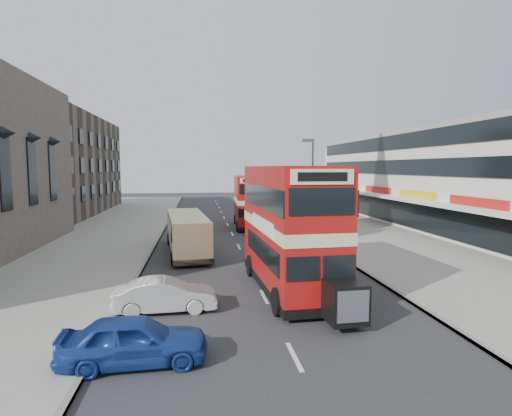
{
  "coord_description": "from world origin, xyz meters",
  "views": [
    {
      "loc": [
        -2.84,
        -16.04,
        5.79
      ],
      "look_at": [
        0.1,
        5.39,
        3.68
      ],
      "focal_mm": 29.36,
      "sensor_mm": 36.0,
      "label": 1
    }
  ],
  "objects_px": {
    "coach": "(187,232)",
    "car_right_c": "(267,211)",
    "car_right_a": "(293,231)",
    "car_right_b": "(287,225)",
    "car_left_near": "(134,340)",
    "bus_second": "(248,201)",
    "cyclist": "(273,225)",
    "pedestrian_near": "(334,228)",
    "street_lamp": "(312,179)",
    "pedestrian_far": "(301,209)",
    "car_left_front": "(165,295)",
    "bus_main": "(290,228)"
  },
  "relations": [
    {
      "from": "bus_second",
      "to": "car_left_front",
      "type": "xyz_separation_m",
      "value": [
        -6.1,
        -23.2,
        -1.85
      ]
    },
    {
      "from": "bus_main",
      "to": "car_right_a",
      "type": "bearing_deg",
      "value": -106.29
    },
    {
      "from": "coach",
      "to": "car_left_front",
      "type": "xyz_separation_m",
      "value": [
        -0.57,
        -11.55,
        -0.76
      ]
    },
    {
      "from": "bus_second",
      "to": "car_right_a",
      "type": "height_order",
      "value": "bus_second"
    },
    {
      "from": "car_right_a",
      "to": "cyclist",
      "type": "height_order",
      "value": "cyclist"
    },
    {
      "from": "street_lamp",
      "to": "pedestrian_near",
      "type": "bearing_deg",
      "value": -73.27
    },
    {
      "from": "car_right_a",
      "to": "car_right_b",
      "type": "xyz_separation_m",
      "value": [
        0.43,
        4.43,
        -0.11
      ]
    },
    {
      "from": "street_lamp",
      "to": "car_right_a",
      "type": "relative_size",
      "value": 1.8
    },
    {
      "from": "pedestrian_near",
      "to": "pedestrian_far",
      "type": "relative_size",
      "value": 1.11
    },
    {
      "from": "coach",
      "to": "car_left_front",
      "type": "distance_m",
      "value": 11.59
    },
    {
      "from": "car_right_c",
      "to": "car_left_near",
      "type": "bearing_deg",
      "value": -14.73
    },
    {
      "from": "bus_main",
      "to": "bus_second",
      "type": "relative_size",
      "value": 1.17
    },
    {
      "from": "street_lamp",
      "to": "coach",
      "type": "xyz_separation_m",
      "value": [
        -10.18,
        -5.78,
        -3.35
      ]
    },
    {
      "from": "coach",
      "to": "car_right_c",
      "type": "bearing_deg",
      "value": 60.05
    },
    {
      "from": "car_right_a",
      "to": "car_right_b",
      "type": "height_order",
      "value": "car_right_a"
    },
    {
      "from": "pedestrian_far",
      "to": "street_lamp",
      "type": "bearing_deg",
      "value": -107.05
    },
    {
      "from": "street_lamp",
      "to": "car_left_front",
      "type": "distance_m",
      "value": 20.81
    },
    {
      "from": "car_right_c",
      "to": "pedestrian_near",
      "type": "relative_size",
      "value": 2.28
    },
    {
      "from": "car_right_c",
      "to": "cyclist",
      "type": "distance_m",
      "value": 11.99
    },
    {
      "from": "coach",
      "to": "car_left_front",
      "type": "bearing_deg",
      "value": -98.59
    },
    {
      "from": "pedestrian_near",
      "to": "pedestrian_far",
      "type": "bearing_deg",
      "value": -103.01
    },
    {
      "from": "bus_main",
      "to": "coach",
      "type": "xyz_separation_m",
      "value": [
        -5.02,
        9.3,
        -1.54
      ]
    },
    {
      "from": "car_left_near",
      "to": "car_right_b",
      "type": "relative_size",
      "value": 1.1
    },
    {
      "from": "car_right_a",
      "to": "car_left_front",
      "type": "bearing_deg",
      "value": -26.09
    },
    {
      "from": "cyclist",
      "to": "pedestrian_near",
      "type": "bearing_deg",
      "value": -45.69
    },
    {
      "from": "coach",
      "to": "car_left_front",
      "type": "relative_size",
      "value": 2.29
    },
    {
      "from": "pedestrian_near",
      "to": "car_left_front",
      "type": "bearing_deg",
      "value": 42.41
    },
    {
      "from": "car_right_a",
      "to": "bus_second",
      "type": "bearing_deg",
      "value": -155.22
    },
    {
      "from": "bus_main",
      "to": "cyclist",
      "type": "distance_m",
      "value": 16.74
    },
    {
      "from": "car_right_b",
      "to": "car_right_c",
      "type": "height_order",
      "value": "car_right_c"
    },
    {
      "from": "bus_main",
      "to": "car_left_near",
      "type": "distance_m",
      "value": 9.39
    },
    {
      "from": "coach",
      "to": "car_right_c",
      "type": "relative_size",
      "value": 2.12
    },
    {
      "from": "bus_second",
      "to": "cyclist",
      "type": "distance_m",
      "value": 5.09
    },
    {
      "from": "car_left_near",
      "to": "pedestrian_near",
      "type": "distance_m",
      "value": 22.34
    },
    {
      "from": "pedestrian_near",
      "to": "bus_second",
      "type": "bearing_deg",
      "value": -66.25
    },
    {
      "from": "pedestrian_near",
      "to": "car_right_a",
      "type": "bearing_deg",
      "value": -44.51
    },
    {
      "from": "car_right_b",
      "to": "pedestrian_near",
      "type": "bearing_deg",
      "value": 27.04
    },
    {
      "from": "car_left_front",
      "to": "bus_second",
      "type": "bearing_deg",
      "value": -17.11
    },
    {
      "from": "car_right_c",
      "to": "pedestrian_near",
      "type": "xyz_separation_m",
      "value": [
        2.55,
        -16.42,
        0.36
      ]
    },
    {
      "from": "bus_second",
      "to": "pedestrian_far",
      "type": "bearing_deg",
      "value": -132.17
    },
    {
      "from": "street_lamp",
      "to": "car_right_c",
      "type": "bearing_deg",
      "value": 96.91
    },
    {
      "from": "street_lamp",
      "to": "car_right_c",
      "type": "xyz_separation_m",
      "value": [
        -1.61,
        13.28,
        -4.03
      ]
    },
    {
      "from": "car_right_a",
      "to": "car_right_c",
      "type": "distance_m",
      "value": 14.37
    },
    {
      "from": "street_lamp",
      "to": "car_right_a",
      "type": "distance_m",
      "value": 4.65
    },
    {
      "from": "street_lamp",
      "to": "cyclist",
      "type": "height_order",
      "value": "street_lamp"
    },
    {
      "from": "car_left_near",
      "to": "car_right_a",
      "type": "distance_m",
      "value": 22.79
    },
    {
      "from": "car_right_c",
      "to": "car_left_front",
      "type": "bearing_deg",
      "value": -15.91
    },
    {
      "from": "pedestrian_near",
      "to": "bus_main",
      "type": "bearing_deg",
      "value": 54.83
    },
    {
      "from": "car_right_b",
      "to": "coach",
      "type": "bearing_deg",
      "value": -36.79
    },
    {
      "from": "pedestrian_far",
      "to": "cyclist",
      "type": "bearing_deg",
      "value": -121.7
    }
  ]
}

